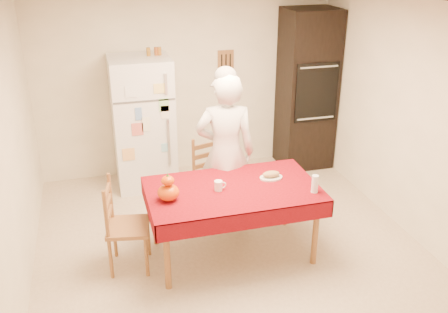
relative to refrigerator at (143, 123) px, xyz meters
name	(u,v)px	position (x,y,z in m)	size (l,w,h in m)	color
floor	(232,252)	(0.65, -1.88, -0.85)	(4.50, 4.50, 0.00)	tan
room_shell	(234,105)	(0.65, -1.88, 0.77)	(4.02, 4.52, 2.51)	white
refrigerator	(143,123)	(0.00, 0.00, 0.00)	(0.75, 0.74, 1.70)	white
oven_cabinet	(307,90)	(2.28, 0.05, 0.25)	(0.70, 0.62, 2.20)	black
dining_table	(233,194)	(0.65, -1.88, -0.16)	(1.70, 1.00, 0.76)	brown
chair_far	(212,175)	(0.65, -1.02, -0.34)	(0.52, 0.51, 0.95)	brown
chair_left	(121,222)	(-0.46, -1.81, -0.34)	(0.47, 0.48, 0.95)	brown
seated_woman	(225,153)	(0.73, -1.31, 0.04)	(0.65, 0.43, 1.79)	silver
coffee_mug	(218,186)	(0.50, -1.89, -0.04)	(0.08, 0.08, 0.10)	white
pumpkin_lower	(168,192)	(0.00, -1.95, -0.01)	(0.21, 0.21, 0.15)	red
pumpkin_upper	(168,181)	(0.00, -1.95, 0.11)	(0.12, 0.12, 0.09)	#D55405
wine_glass	(315,184)	(1.39, -2.17, 0.00)	(0.07, 0.07, 0.18)	white
bread_plate	(271,178)	(1.09, -1.78, -0.08)	(0.24, 0.24, 0.02)	silver
bread_loaf	(271,174)	(1.09, -1.78, -0.04)	(0.18, 0.10, 0.06)	#AC7B55
spice_jar_left	(148,52)	(0.13, 0.05, 0.90)	(0.05, 0.05, 0.10)	#8D5D19
spice_jar_mid	(156,51)	(0.22, 0.05, 0.90)	(0.05, 0.05, 0.10)	brown
spice_jar_right	(159,51)	(0.26, 0.05, 0.90)	(0.05, 0.05, 0.10)	#955A1B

